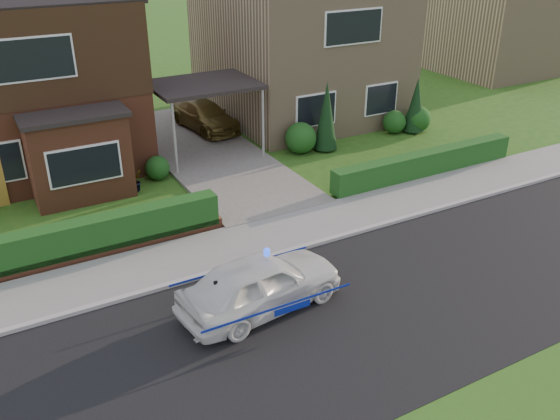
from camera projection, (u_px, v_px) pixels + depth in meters
ground at (387, 301)px, 14.02m from camera, size 120.00×120.00×0.00m
road at (387, 301)px, 14.02m from camera, size 60.00×6.00×0.02m
kerb at (318, 243)px, 16.38m from camera, size 60.00×0.16×0.12m
sidewalk at (299, 228)px, 17.20m from camera, size 60.00×2.00×0.10m
driveway at (207, 153)px, 22.60m from camera, size 3.80×12.00×0.12m
house_left at (16, 55)px, 20.69m from camera, size 7.50×9.53×7.25m
house_right at (299, 31)px, 25.85m from camera, size 7.50×8.06×7.25m
carport_link at (204, 86)px, 21.41m from camera, size 3.80×3.00×2.77m
dwarf_wall at (86, 255)px, 15.57m from camera, size 7.70×0.25×0.36m
hedge_left at (86, 258)px, 15.77m from camera, size 7.50×0.55×0.90m
hedge_right at (423, 176)px, 20.72m from camera, size 7.50×0.55×0.80m
shrub_left_mid at (112, 173)px, 19.27m from camera, size 1.32×1.32×1.32m
shrub_left_near at (157, 168)px, 20.31m from camera, size 0.84×0.84×0.84m
shrub_right_near at (301, 138)px, 22.50m from camera, size 1.20×1.20×1.20m
shrub_right_mid at (394, 122)px, 24.62m from camera, size 0.96×0.96×0.96m
shrub_right_far at (418, 119)px, 24.79m from camera, size 1.08×1.08×1.08m
conifer_a at (326, 118)px, 22.46m from camera, size 0.90×0.90×2.60m
conifer_b at (416, 107)px, 24.46m from camera, size 0.90×0.90×2.20m
neighbour_right at (493, 24)px, 34.05m from camera, size 6.50×7.00×5.20m
police_car at (261, 284)px, 13.47m from camera, size 3.61×4.10×1.50m
driveway_car at (205, 116)px, 24.75m from camera, size 2.04×4.03×1.12m
potted_plant_a at (72, 238)px, 15.94m from camera, size 0.49×0.41×0.79m
potted_plant_b at (136, 181)px, 19.47m from camera, size 0.49×0.48×0.69m
potted_plant_c at (29, 248)px, 15.46m from camera, size 0.52×0.52×0.82m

